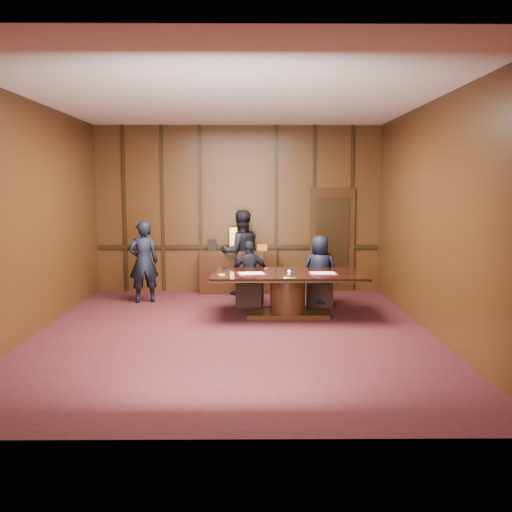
{
  "coord_description": "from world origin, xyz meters",
  "views": [
    {
      "loc": [
        0.28,
        -8.02,
        2.19
      ],
      "look_at": [
        0.36,
        1.09,
        1.05
      ],
      "focal_mm": 38.0,
      "sensor_mm": 36.0,
      "label": 1
    }
  ],
  "objects_px": {
    "conference_table": "(288,287)",
    "witness_right": "(241,252)",
    "sideboard": "(238,270)",
    "witness_left": "(144,262)",
    "signatory_right": "(320,271)",
    "signatory_left": "(250,274)"
  },
  "relations": [
    {
      "from": "conference_table",
      "to": "witness_left",
      "type": "height_order",
      "value": "witness_left"
    },
    {
      "from": "witness_left",
      "to": "signatory_right",
      "type": "bearing_deg",
      "value": 154.5
    },
    {
      "from": "signatory_left",
      "to": "signatory_right",
      "type": "bearing_deg",
      "value": 172.64
    },
    {
      "from": "signatory_right",
      "to": "witness_left",
      "type": "xyz_separation_m",
      "value": [
        -3.35,
        0.4,
        0.12
      ]
    },
    {
      "from": "sideboard",
      "to": "signatory_left",
      "type": "distance_m",
      "value": 1.39
    },
    {
      "from": "signatory_left",
      "to": "witness_left",
      "type": "relative_size",
      "value": 0.78
    },
    {
      "from": "conference_table",
      "to": "witness_right",
      "type": "height_order",
      "value": "witness_right"
    },
    {
      "from": "witness_right",
      "to": "signatory_left",
      "type": "bearing_deg",
      "value": 83.07
    },
    {
      "from": "witness_left",
      "to": "witness_right",
      "type": "xyz_separation_m",
      "value": [
        1.86,
        0.79,
        0.08
      ]
    },
    {
      "from": "signatory_left",
      "to": "witness_left",
      "type": "height_order",
      "value": "witness_left"
    },
    {
      "from": "conference_table",
      "to": "signatory_left",
      "type": "height_order",
      "value": "signatory_left"
    },
    {
      "from": "signatory_right",
      "to": "sideboard",
      "type": "bearing_deg",
      "value": -25.64
    },
    {
      "from": "sideboard",
      "to": "conference_table",
      "type": "bearing_deg",
      "value": -67.4
    },
    {
      "from": "conference_table",
      "to": "witness_right",
      "type": "relative_size",
      "value": 1.5
    },
    {
      "from": "sideboard",
      "to": "witness_left",
      "type": "distance_m",
      "value": 2.06
    },
    {
      "from": "witness_right",
      "to": "witness_left",
      "type": "bearing_deg",
      "value": 7.18
    },
    {
      "from": "signatory_right",
      "to": "witness_right",
      "type": "xyz_separation_m",
      "value": [
        -1.49,
        1.19,
        0.2
      ]
    },
    {
      "from": "signatory_left",
      "to": "witness_right",
      "type": "bearing_deg",
      "value": -88.37
    },
    {
      "from": "sideboard",
      "to": "signatory_left",
      "type": "height_order",
      "value": "sideboard"
    },
    {
      "from": "sideboard",
      "to": "conference_table",
      "type": "distance_m",
      "value": 2.34
    },
    {
      "from": "witness_right",
      "to": "conference_table",
      "type": "bearing_deg",
      "value": 96.92
    },
    {
      "from": "signatory_right",
      "to": "witness_right",
      "type": "relative_size",
      "value": 0.77
    }
  ]
}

